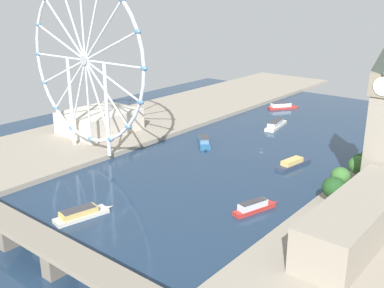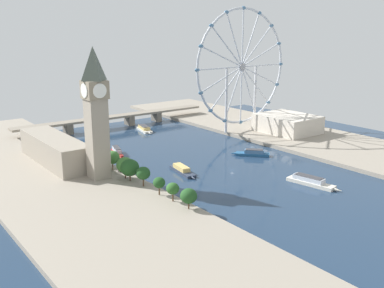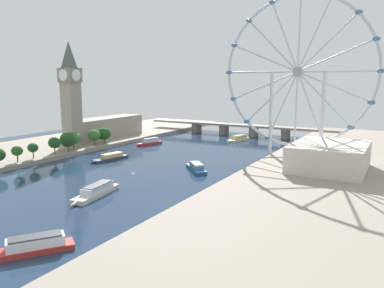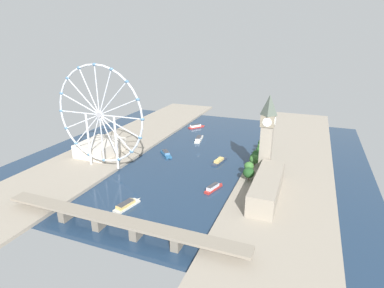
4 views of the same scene
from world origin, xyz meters
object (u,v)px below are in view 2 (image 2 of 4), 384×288
Objects in this scene: tour_boat_1 at (117,152)px; riverside_hall at (287,123)px; river_bridge at (115,119)px; tour_boat_4 at (144,129)px; tour_boat_2 at (253,153)px; tour_boat_0 at (311,181)px; tour_boat_3 at (182,170)px; clock_tower at (96,112)px; parliament_block at (55,150)px; ferris_wheel at (242,68)px.

riverside_hall is at bearing 93.98° from tour_boat_1.
river_bridge reaches higher than tour_boat_4.
tour_boat_2 is (-74.23, -31.05, -8.77)m from riverside_hall.
tour_boat_3 is (-50.76, 69.00, -0.39)m from tour_boat_0.
clock_tower is 1.62× the size of riverside_hall.
tour_boat_4 is at bearing 150.67° from tour_boat_1.
parliament_block reaches higher than river_bridge.
clock_tower is 3.28× the size of tour_boat_2.
parliament_block is at bearing -72.25° from tour_boat_1.
tour_boat_3 is at bearing -167.15° from riverside_hall.
clock_tower reaches higher than tour_boat_0.
tour_boat_3 is at bearing -150.45° from ferris_wheel.
tour_boat_3 is (-68.53, -1.51, -0.16)m from tour_boat_2.
tour_boat_2 is at bearing -157.30° from riverside_hall.
river_bridge reaches higher than tour_boat_3.
tour_boat_4 is (99.78, 109.01, -44.08)m from clock_tower.
tour_boat_1 is (-46.20, -91.30, -6.16)m from river_bridge.
riverside_hall is 2.02× the size of tour_boat_2.
tour_boat_4 is at bearing -32.53° from tour_boat_2.
clock_tower is at bearing -98.43° from tour_boat_3.
parliament_block is at bearing 101.32° from clock_tower.
tour_boat_0 is at bearing 45.28° from tour_boat_3.
tour_boat_4 is (45.82, 125.89, 0.24)m from tour_boat_3.
ferris_wheel reaches higher than river_bridge.
tour_boat_2 is 0.83× the size of tour_boat_4.
river_bridge is at bearing 131.19° from riverside_hall.
tour_boat_2 is (122.49, -15.37, -44.16)m from clock_tower.
clock_tower reaches higher than river_bridge.
tour_boat_2 is 126.43m from tour_boat_4.
tour_boat_1 is at bearing 8.41° from tour_boat_2.
parliament_block is 184.23m from ferris_wheel.
clock_tower is at bearing -175.44° from riverside_hall.
tour_boat_1 is at bearing 52.08° from clock_tower.
river_bridge is (-110.79, 126.61, -2.33)m from riverside_hall.
tour_boat_0 is (104.72, -85.88, -43.94)m from clock_tower.
river_bridge is at bearing -145.28° from tour_boat_4.
tour_boat_3 is at bearing 28.50° from tour_boat_1.
riverside_hall is at bearing 128.17° from tour_boat_0.
ferris_wheel reaches higher than tour_boat_2.
clock_tower is 0.74× the size of ferris_wheel.
riverside_hall is 161.14m from tour_boat_1.
tour_boat_1 is (-65.00, 136.87, 0.06)m from tour_boat_0.
parliament_block reaches higher than tour_boat_1.
river_bridge is 6.10× the size of tour_boat_3.
ferris_wheel reaches higher than tour_boat_4.
tour_boat_2 is 0.77× the size of tour_boat_3.
river_bridge reaches higher than tour_boat_1.
tour_boat_1 is at bearing -33.87° from tour_boat_4.
tour_boat_3 is at bearing -153.32° from tour_boat_0.
tour_boat_1 is 106.08m from tour_boat_2.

